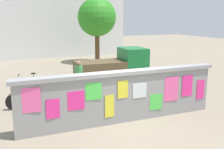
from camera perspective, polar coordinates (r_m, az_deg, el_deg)
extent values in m
plane|color=gray|center=(16.38, -9.72, -0.06)|extent=(60.00, 60.00, 0.00)
cube|color=gray|center=(8.81, 2.18, -5.08)|extent=(6.77, 0.30, 1.59)
cube|color=#949494|center=(8.60, 2.22, 0.36)|extent=(6.97, 0.42, 0.12)
cube|color=#F9599E|center=(7.84, -16.77, -5.27)|extent=(0.51, 0.04, 0.72)
cube|color=#F42D8C|center=(8.01, -12.43, -7.14)|extent=(0.40, 0.03, 0.59)
cube|color=#F42D8C|center=(8.10, -7.63, -5.53)|extent=(0.52, 0.03, 0.58)
cube|color=#4CD84C|center=(8.19, -3.93, -3.61)|extent=(0.51, 0.03, 0.54)
cube|color=yellow|center=(8.52, -0.54, -6.75)|extent=(0.32, 0.03, 0.73)
cube|color=yellow|center=(8.55, 2.32, -3.18)|extent=(0.37, 0.03, 0.58)
cube|color=silver|center=(8.85, 5.90, -3.42)|extent=(0.51, 0.01, 0.49)
cube|color=#4CD84C|center=(9.30, 9.32, -5.79)|extent=(0.46, 0.03, 0.54)
cube|color=#F9599E|center=(9.51, 12.50, -3.02)|extent=(0.54, 0.03, 0.86)
cube|color=#F42D8C|center=(9.90, 15.70, -2.32)|extent=(0.45, 0.02, 0.76)
cube|color=#F42D8C|center=(10.33, 18.29, -3.06)|extent=(0.34, 0.02, 0.71)
cylinder|color=black|center=(14.76, 3.71, 0.15)|extent=(0.71, 0.24, 0.70)
cylinder|color=black|center=(13.61, 5.88, -0.91)|extent=(0.71, 0.24, 0.70)
cylinder|color=black|center=(13.97, -5.74, -0.57)|extent=(0.71, 0.24, 0.70)
cylinder|color=black|center=(12.75, -4.31, -1.77)|extent=(0.71, 0.24, 0.70)
cube|color=#197233|center=(14.00, 4.43, 2.61)|extent=(1.28, 1.56, 1.50)
cube|color=brown|center=(13.43, -2.62, 0.93)|extent=(2.47, 1.62, 0.90)
cylinder|color=black|center=(10.72, -20.14, -5.46)|extent=(0.60, 0.12, 0.60)
cylinder|color=black|center=(10.87, -13.30, -4.78)|extent=(0.60, 0.14, 0.60)
cube|color=black|center=(10.70, -16.78, -3.69)|extent=(1.01, 0.27, 0.32)
cube|color=black|center=(10.68, -15.78, -2.66)|extent=(0.57, 0.24, 0.10)
cube|color=#262626|center=(10.58, -19.82, -2.56)|extent=(0.06, 0.56, 0.03)
cylinder|color=black|center=(10.92, 6.69, -4.29)|extent=(0.66, 0.14, 0.66)
cylinder|color=black|center=(11.32, 11.70, -3.88)|extent=(0.66, 0.14, 0.66)
cube|color=gold|center=(11.06, 9.27, -3.19)|extent=(0.94, 0.19, 0.06)
cylinder|color=gold|center=(11.07, 10.03, -2.03)|extent=(0.03, 0.03, 0.40)
cube|color=black|center=(11.02, 10.06, -1.02)|extent=(0.21, 0.11, 0.05)
cube|color=black|center=(10.80, 7.01, -1.47)|extent=(0.11, 0.44, 0.03)
cylinder|color=black|center=(12.70, -19.27, -2.57)|extent=(0.66, 0.15, 0.66)
cylinder|color=black|center=(12.62, -14.52, -2.36)|extent=(0.66, 0.15, 0.66)
cube|color=#197233|center=(12.61, -16.95, -1.68)|extent=(0.94, 0.20, 0.06)
cylinder|color=#197233|center=(12.55, -16.33, -0.67)|extent=(0.03, 0.03, 0.40)
cube|color=black|center=(12.51, -16.38, 0.22)|extent=(0.21, 0.11, 0.05)
cube|color=black|center=(12.57, -19.21, -0.14)|extent=(0.11, 0.44, 0.03)
cylinder|color=#D83F72|center=(11.45, -6.65, -3.15)|extent=(0.12, 0.12, 0.80)
cylinder|color=#D83F72|center=(11.56, -7.36, -3.03)|extent=(0.12, 0.12, 0.80)
cylinder|color=#3F994C|center=(11.34, -7.10, 0.32)|extent=(0.48, 0.48, 0.60)
sphere|color=#8C664C|center=(11.27, -7.15, 2.36)|extent=(0.22, 0.22, 0.22)
cylinder|color=brown|center=(20.54, -3.15, 5.92)|extent=(0.35, 0.35, 2.40)
sphere|color=#2A841F|center=(20.43, -3.22, 12.09)|extent=(2.87, 2.87, 2.87)
cube|color=silver|center=(25.80, -14.09, 12.94)|extent=(13.20, 5.46, 7.89)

